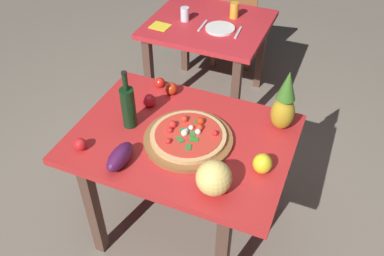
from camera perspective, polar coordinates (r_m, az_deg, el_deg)
ground_plane at (r=2.70m, az=-1.12°, el=-12.56°), size 10.00×10.00×0.00m
display_table at (r=2.23m, az=-1.33°, el=-2.89°), size 1.14×0.85×0.72m
background_table at (r=3.30m, az=2.28°, el=12.73°), size 0.90×0.81×0.72m
dining_chair at (r=3.89m, az=5.92°, el=15.03°), size 0.46×0.46×0.85m
pizza_board at (r=2.12m, az=-0.52°, el=-1.58°), size 0.46×0.46×0.02m
pizza at (r=2.11m, az=-0.53°, el=-0.95°), size 0.39×0.39×0.06m
wine_bottle at (r=2.18m, az=-8.82°, el=2.99°), size 0.08×0.08×0.34m
pineapple_left at (r=2.17m, az=12.67°, el=3.31°), size 0.12×0.12×0.35m
melon at (r=1.84m, az=3.05°, el=-6.92°), size 0.16×0.16×0.16m
bell_pepper at (r=1.98m, az=9.73°, el=-4.88°), size 0.09×0.09×0.10m
eggplant at (r=2.02m, az=-9.95°, el=-3.94°), size 0.09×0.20×0.09m
tomato_beside_pepper at (r=2.35m, az=-5.97°, el=3.81°), size 0.07×0.07×0.07m
tomato_at_corner at (r=2.14m, az=-15.21°, el=-2.19°), size 0.06×0.06×0.06m
tomato_by_bottle at (r=2.43m, az=-2.89°, el=5.48°), size 0.07×0.07×0.07m
tomato_near_board at (r=2.50m, az=-4.47°, el=6.32°), size 0.06×0.06×0.06m
drinking_glass_juice at (r=3.30m, az=5.87°, el=15.92°), size 0.07×0.07×0.12m
drinking_glass_water at (r=3.25m, az=-1.00°, el=15.50°), size 0.07×0.07×0.10m
dinner_plate at (r=3.14m, az=3.92°, el=13.60°), size 0.22×0.22×0.02m
fork_utensil at (r=3.19m, az=1.48°, el=14.01°), size 0.02×0.18×0.01m
knife_utensil at (r=3.11m, az=6.41°, el=13.03°), size 0.03×0.18×0.01m
napkin_folded at (r=3.18m, az=-4.43°, el=13.87°), size 0.15×0.13×0.01m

